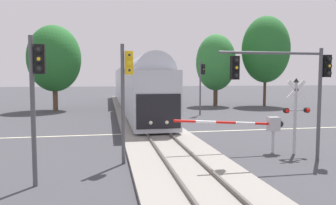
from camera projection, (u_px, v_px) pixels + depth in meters
ground_plane at (154, 133)px, 21.83m from camera, size 220.00×220.00×0.00m
road_centre_stripe at (154, 133)px, 21.83m from camera, size 44.00×0.20×0.01m
railway_track at (154, 132)px, 21.82m from camera, size 4.40×80.00×0.32m
commuter_train at (133, 85)px, 38.32m from camera, size 3.04×41.18×5.16m
crossing_gate_near at (262, 125)px, 15.99m from camera, size 5.63×0.40×1.81m
crossing_signal_mast at (296, 108)px, 15.67m from camera, size 1.36×0.44×3.75m
traffic_signal_far_side at (202, 79)px, 31.72m from camera, size 0.53×0.38×5.34m
traffic_signal_median at (126, 84)px, 13.86m from camera, size 0.53×0.38×5.20m
traffic_signal_near_right at (292, 76)px, 14.23m from camera, size 5.27×0.38×5.08m
traffic_signal_near_left at (36, 86)px, 10.96m from camera, size 0.53×0.38×5.19m
maple_right_background at (266, 50)px, 41.78m from camera, size 6.10×6.10×11.62m
oak_behind_train at (54, 59)px, 36.06m from camera, size 5.87×5.87×9.54m
oak_far_right at (216, 63)px, 41.88m from camera, size 5.15×5.15×9.32m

